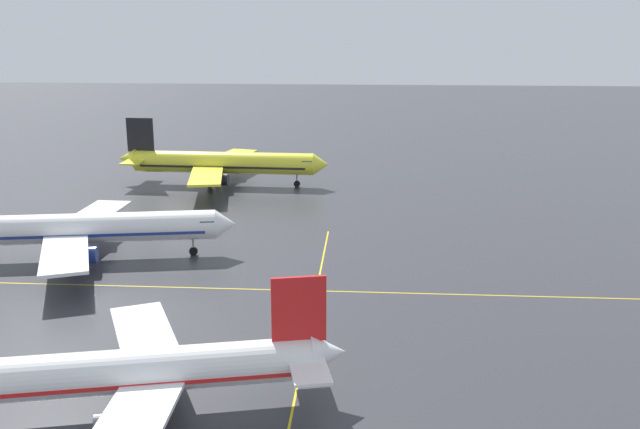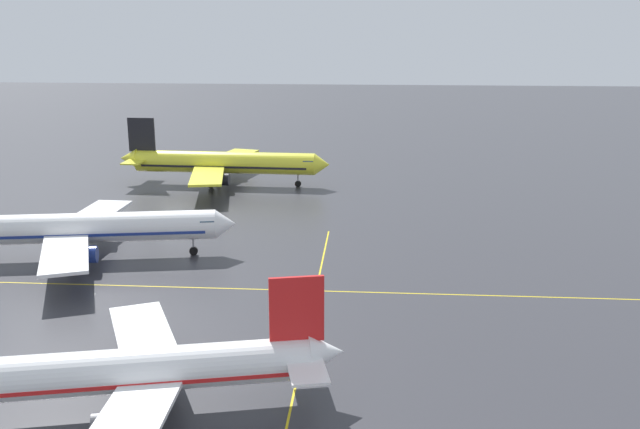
% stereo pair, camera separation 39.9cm
% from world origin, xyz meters
% --- Properties ---
extents(airliner_front_gate, '(33.09, 28.12, 10.37)m').
position_xyz_m(airliner_front_gate, '(-11.98, 10.19, 3.54)').
color(airliner_front_gate, white).
rests_on(airliner_front_gate, ground).
extents(airliner_second_row, '(37.17, 31.67, 11.58)m').
position_xyz_m(airliner_second_row, '(-29.68, 45.53, 3.96)').
color(airliner_second_row, white).
rests_on(airliner_second_row, ground).
extents(airliner_third_row, '(38.74, 33.46, 12.06)m').
position_xyz_m(airliner_third_row, '(-21.09, 87.68, 4.12)').
color(airliner_third_row, yellow).
rests_on(airliner_third_row, ground).
extents(taxiway_markings, '(135.27, 84.83, 0.01)m').
position_xyz_m(taxiway_markings, '(0.00, 17.28, 0.00)').
color(taxiway_markings, yellow).
rests_on(taxiway_markings, ground).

